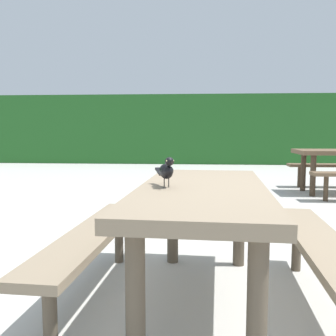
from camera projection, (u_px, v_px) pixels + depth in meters
ground_plane at (237, 291)px, 2.54m from camera, size 60.00×60.00×0.00m
hedge_wall at (206, 129)px, 12.63m from camera, size 28.00×2.21×2.15m
picnic_table_foreground at (202, 216)px, 2.32m from camera, size 1.77×1.84×0.74m
bird_grackle at (167, 170)px, 2.22m from camera, size 0.15×0.27×0.18m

